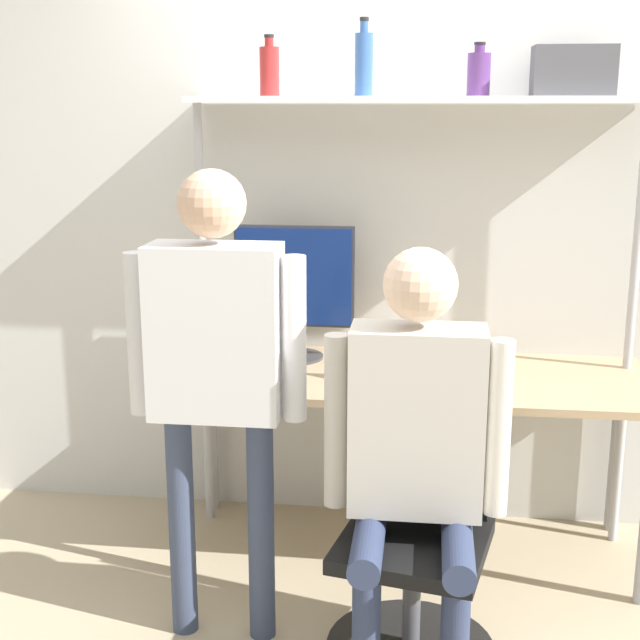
{
  "coord_description": "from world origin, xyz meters",
  "views": [
    {
      "loc": [
        0.07,
        -3.02,
        1.82
      ],
      "look_at": [
        -0.28,
        -0.19,
        1.11
      ],
      "focal_mm": 50.0,
      "sensor_mm": 36.0,
      "label": 1
    }
  ],
  "objects_px": {
    "monitor": "(294,286)",
    "bottle_blue": "(364,63)",
    "bottle_purple": "(479,73)",
    "storage_box": "(573,71)",
    "bottle_red": "(269,70)",
    "office_chair": "(415,581)",
    "person_seated": "(416,431)",
    "laptop": "(408,373)",
    "cell_phone": "(482,396)",
    "person_standing": "(216,350)"
  },
  "relations": [
    {
      "from": "monitor",
      "to": "bottle_blue",
      "type": "xyz_separation_m",
      "value": [
        0.28,
        0.02,
        0.89
      ]
    },
    {
      "from": "bottle_purple",
      "to": "storage_box",
      "type": "xyz_separation_m",
      "value": [
        0.35,
        0.0,
        0.01
      ]
    },
    {
      "from": "bottle_red",
      "to": "office_chair",
      "type": "bearing_deg",
      "value": -55.52
    },
    {
      "from": "office_chair",
      "to": "person_seated",
      "type": "xyz_separation_m",
      "value": [
        -0.01,
        -0.04,
        0.55
      ]
    },
    {
      "from": "monitor",
      "to": "bottle_purple",
      "type": "relative_size",
      "value": 2.82
    },
    {
      "from": "laptop",
      "to": "bottle_blue",
      "type": "distance_m",
      "value": 1.21
    },
    {
      "from": "bottle_red",
      "to": "person_seated",
      "type": "bearing_deg",
      "value": -57.07
    },
    {
      "from": "monitor",
      "to": "cell_phone",
      "type": "distance_m",
      "value": 0.92
    },
    {
      "from": "monitor",
      "to": "person_standing",
      "type": "distance_m",
      "value": 0.86
    },
    {
      "from": "bottle_purple",
      "to": "storage_box",
      "type": "relative_size",
      "value": 0.66
    },
    {
      "from": "laptop",
      "to": "person_standing",
      "type": "relative_size",
      "value": 0.22
    },
    {
      "from": "cell_phone",
      "to": "office_chair",
      "type": "xyz_separation_m",
      "value": [
        -0.22,
        -0.47,
        -0.5
      ]
    },
    {
      "from": "laptop",
      "to": "office_chair",
      "type": "bearing_deg",
      "value": -84.74
    },
    {
      "from": "monitor",
      "to": "bottle_red",
      "type": "distance_m",
      "value": 0.87
    },
    {
      "from": "office_chair",
      "to": "person_seated",
      "type": "height_order",
      "value": "person_seated"
    },
    {
      "from": "bottle_red",
      "to": "bottle_blue",
      "type": "relative_size",
      "value": 0.79
    },
    {
      "from": "person_seated",
      "to": "bottle_blue",
      "type": "xyz_separation_m",
      "value": [
        -0.25,
        0.96,
        1.14
      ]
    },
    {
      "from": "office_chair",
      "to": "bottle_purple",
      "type": "height_order",
      "value": "bottle_purple"
    },
    {
      "from": "person_standing",
      "to": "bottle_red",
      "type": "height_order",
      "value": "bottle_red"
    },
    {
      "from": "bottle_red",
      "to": "bottle_blue",
      "type": "xyz_separation_m",
      "value": [
        0.37,
        0.0,
        0.03
      ]
    },
    {
      "from": "bottle_blue",
      "to": "monitor",
      "type": "bearing_deg",
      "value": -175.79
    },
    {
      "from": "office_chair",
      "to": "person_standing",
      "type": "height_order",
      "value": "person_standing"
    },
    {
      "from": "bottle_red",
      "to": "storage_box",
      "type": "height_order",
      "value": "bottle_red"
    },
    {
      "from": "cell_phone",
      "to": "person_seated",
      "type": "bearing_deg",
      "value": -114.29
    },
    {
      "from": "monitor",
      "to": "bottle_purple",
      "type": "distance_m",
      "value": 1.11
    },
    {
      "from": "office_chair",
      "to": "person_seated",
      "type": "bearing_deg",
      "value": -101.1
    },
    {
      "from": "monitor",
      "to": "bottle_red",
      "type": "bearing_deg",
      "value": 168.04
    },
    {
      "from": "person_standing",
      "to": "bottle_blue",
      "type": "relative_size",
      "value": 5.49
    },
    {
      "from": "office_chair",
      "to": "person_standing",
      "type": "distance_m",
      "value": 1.01
    },
    {
      "from": "person_seated",
      "to": "bottle_purple",
      "type": "height_order",
      "value": "bottle_purple"
    },
    {
      "from": "monitor",
      "to": "person_standing",
      "type": "relative_size",
      "value": 0.35
    },
    {
      "from": "cell_phone",
      "to": "bottle_purple",
      "type": "height_order",
      "value": "bottle_purple"
    },
    {
      "from": "office_chair",
      "to": "bottle_red",
      "type": "relative_size",
      "value": 3.86
    },
    {
      "from": "laptop",
      "to": "office_chair",
      "type": "height_order",
      "value": "laptop"
    },
    {
      "from": "person_standing",
      "to": "laptop",
      "type": "bearing_deg",
      "value": 39.05
    },
    {
      "from": "cell_phone",
      "to": "bottle_blue",
      "type": "distance_m",
      "value": 1.36
    },
    {
      "from": "person_seated",
      "to": "bottle_red",
      "type": "bearing_deg",
      "value": 122.93
    },
    {
      "from": "laptop",
      "to": "cell_phone",
      "type": "distance_m",
      "value": 0.29
    },
    {
      "from": "bottle_blue",
      "to": "storage_box",
      "type": "bearing_deg",
      "value": 0.0
    },
    {
      "from": "storage_box",
      "to": "office_chair",
      "type": "bearing_deg",
      "value": -120.23
    },
    {
      "from": "person_seated",
      "to": "person_standing",
      "type": "bearing_deg",
      "value": 171.66
    },
    {
      "from": "storage_box",
      "to": "bottle_red",
      "type": "bearing_deg",
      "value": 180.0
    },
    {
      "from": "laptop",
      "to": "person_standing",
      "type": "distance_m",
      "value": 0.82
    },
    {
      "from": "office_chair",
      "to": "monitor",
      "type": "bearing_deg",
      "value": 120.78
    },
    {
      "from": "person_seated",
      "to": "bottle_purple",
      "type": "xyz_separation_m",
      "value": [
        0.19,
        0.96,
        1.1
      ]
    },
    {
      "from": "cell_phone",
      "to": "monitor",
      "type": "bearing_deg",
      "value": 150.43
    },
    {
      "from": "bottle_red",
      "to": "bottle_purple",
      "type": "distance_m",
      "value": 0.81
    },
    {
      "from": "person_standing",
      "to": "office_chair",
      "type": "bearing_deg",
      "value": -4.59
    },
    {
      "from": "laptop",
      "to": "storage_box",
      "type": "xyz_separation_m",
      "value": [
        0.59,
        0.37,
        1.11
      ]
    },
    {
      "from": "person_seated",
      "to": "bottle_purple",
      "type": "relative_size",
      "value": 7.0
    }
  ]
}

